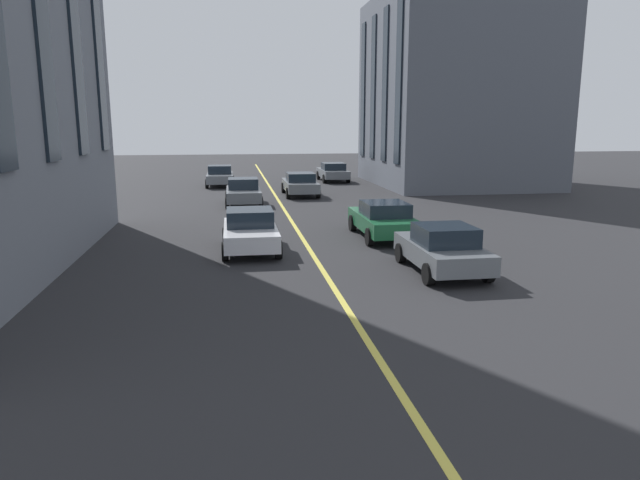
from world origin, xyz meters
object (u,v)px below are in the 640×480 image
at_px(car_white_oncoming, 250,230).
at_px(car_grey_parked_b, 333,172).
at_px(car_grey_trailing, 243,192).
at_px(car_grey_far, 443,249).
at_px(car_grey_near, 220,176).
at_px(car_green_mid, 383,219).
at_px(car_grey_parked_a, 300,184).

bearing_deg(car_white_oncoming, car_grey_parked_b, -16.82).
bearing_deg(car_grey_trailing, car_grey_far, -160.26).
height_order(car_grey_near, car_grey_far, same).
bearing_deg(car_grey_far, car_green_mid, 3.78).
distance_m(car_white_oncoming, car_grey_trailing, 11.21).
height_order(car_grey_near, car_grey_trailing, same).
distance_m(car_grey_near, car_grey_far, 25.39).
height_order(car_white_oncoming, car_grey_parked_b, car_white_oncoming).
bearing_deg(car_grey_parked_b, car_grey_trailing, 149.42).
xyz_separation_m(car_green_mid, car_grey_parked_a, (13.17, 1.57, 0.00)).
distance_m(car_grey_parked_a, car_grey_near, 7.73).
bearing_deg(car_grey_trailing, car_white_oncoming, 179.83).
xyz_separation_m(car_white_oncoming, car_grey_near, (20.77, 1.33, 0.00)).
xyz_separation_m(car_grey_parked_b, car_grey_near, (-2.07, 8.23, -0.00)).
relative_size(car_green_mid, car_grey_trailing, 1.13).
relative_size(car_grey_parked_a, car_grey_far, 1.13).
bearing_deg(car_grey_trailing, car_green_mid, -152.61).
distance_m(car_green_mid, car_grey_parked_a, 13.27).
bearing_deg(car_white_oncoming, car_grey_far, -124.60).
height_order(car_grey_parked_a, car_grey_far, car_grey_far).
xyz_separation_m(car_white_oncoming, car_grey_parked_b, (22.83, -6.90, 0.00)).
bearing_deg(car_grey_far, car_grey_parked_a, 5.94).
relative_size(car_white_oncoming, car_grey_parked_a, 0.89).
distance_m(car_green_mid, car_grey_near, 20.25).
relative_size(car_grey_far, car_grey_trailing, 1.00).
xyz_separation_m(car_grey_parked_b, car_grey_trailing, (-11.62, 6.87, -0.00)).
bearing_deg(car_green_mid, car_grey_near, 18.34).
xyz_separation_m(car_grey_far, car_grey_trailing, (14.93, 5.36, 0.00)).
distance_m(car_white_oncoming, car_grey_far, 6.55).
distance_m(car_grey_parked_b, car_grey_near, 8.48).
relative_size(car_grey_parked_b, car_grey_near, 1.13).
bearing_deg(car_grey_near, car_grey_parked_b, -75.90).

